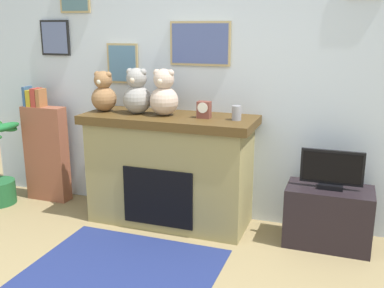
{
  "coord_description": "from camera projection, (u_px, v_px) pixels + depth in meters",
  "views": [
    {
      "loc": [
        1.21,
        -2.08,
        1.82
      ],
      "look_at": [
        -0.11,
        1.65,
        0.79
      ],
      "focal_mm": 41.81,
      "sensor_mm": 36.0,
      "label": 1
    }
  ],
  "objects": [
    {
      "name": "back_wall",
      "position": [
        214.0,
        84.0,
        4.25
      ],
      "size": [
        5.2,
        0.15,
        2.6
      ],
      "color": "silver",
      "rests_on": "ground_plane"
    },
    {
      "name": "fireplace",
      "position": [
        170.0,
        169.0,
        4.22
      ],
      "size": [
        1.6,
        0.65,
        1.04
      ],
      "color": "#908351",
      "rests_on": "ground_plane"
    },
    {
      "name": "bookshelf",
      "position": [
        46.0,
        151.0,
        4.78
      ],
      "size": [
        0.47,
        0.16,
        1.23
      ],
      "color": "brown",
      "rests_on": "ground_plane"
    },
    {
      "name": "tv_stand",
      "position": [
        328.0,
        216.0,
        3.82
      ],
      "size": [
        0.71,
        0.4,
        0.51
      ],
      "primitive_type": "cube",
      "color": "black",
      "rests_on": "ground_plane"
    },
    {
      "name": "television",
      "position": [
        332.0,
        171.0,
        3.71
      ],
      "size": [
        0.51,
        0.14,
        0.33
      ],
      "color": "black",
      "rests_on": "tv_stand"
    },
    {
      "name": "area_rug",
      "position": [
        123.0,
        269.0,
        3.47
      ],
      "size": [
        1.44,
        1.14,
        0.01
      ],
      "primitive_type": "cube",
      "color": "navy",
      "rests_on": "ground_plane"
    },
    {
      "name": "candle_jar",
      "position": [
        237.0,
        113.0,
        3.86
      ],
      "size": [
        0.08,
        0.08,
        0.13
      ],
      "primitive_type": "cylinder",
      "color": "gray",
      "rests_on": "fireplace"
    },
    {
      "name": "mantel_clock",
      "position": [
        204.0,
        110.0,
        3.95
      ],
      "size": [
        0.12,
        0.09,
        0.15
      ],
      "color": "brown",
      "rests_on": "fireplace"
    },
    {
      "name": "teddy_bear_tan",
      "position": [
        104.0,
        93.0,
        4.25
      ],
      "size": [
        0.24,
        0.24,
        0.38
      ],
      "color": "olive",
      "rests_on": "fireplace"
    },
    {
      "name": "teddy_bear_grey",
      "position": [
        137.0,
        93.0,
        4.13
      ],
      "size": [
        0.26,
        0.26,
        0.42
      ],
      "color": "gray",
      "rests_on": "fireplace"
    },
    {
      "name": "teddy_bear_cream",
      "position": [
        164.0,
        95.0,
        4.04
      ],
      "size": [
        0.26,
        0.26,
        0.42
      ],
      "color": "#C3A997",
      "rests_on": "fireplace"
    }
  ]
}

